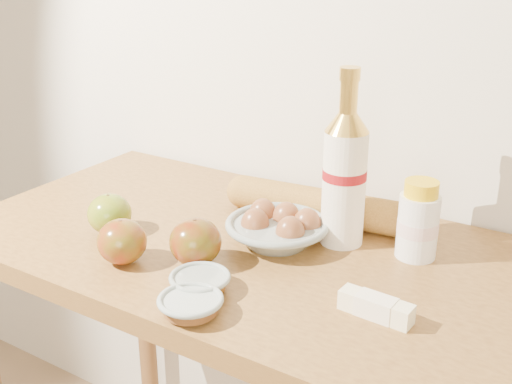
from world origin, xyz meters
TOP-DOWN VIEW (x-y plane):
  - back_wall at (0.00, 1.51)m, footprint 3.50×0.02m
  - table at (0.00, 1.18)m, footprint 1.20×0.60m
  - bourbon_bottle at (0.11, 1.28)m, footprint 0.10×0.10m
  - cream_bottle at (0.25, 1.29)m, footprint 0.07×0.07m
  - egg_bowl at (0.01, 1.21)m, footprint 0.20×0.20m
  - baguette at (0.03, 1.34)m, footprint 0.42×0.11m
  - apple_yellowgreen at (-0.29, 1.08)m, footprint 0.09×0.09m
  - apple_redgreen_front at (-0.18, 1.00)m, footprint 0.10×0.10m
  - apple_redgreen_right at (-0.07, 1.06)m, footprint 0.12×0.12m
  - sugar_bowl at (0.02, 0.93)m, footprint 0.13×0.13m
  - syrup_bowl at (-0.01, 0.99)m, footprint 0.13×0.13m
  - butter_stick at (0.26, 1.07)m, footprint 0.12×0.04m

SIDE VIEW (x-z plane):
  - table at x=0.00m, z-range 0.33..1.23m
  - syrup_bowl at x=-0.01m, z-range 0.90..0.93m
  - sugar_bowl at x=0.02m, z-range 0.90..0.93m
  - butter_stick at x=0.26m, z-range 0.90..0.93m
  - egg_bowl at x=0.01m, z-range 0.89..0.96m
  - baguette at x=0.03m, z-range 0.90..0.97m
  - apple_yellowgreen at x=-0.29m, z-range 0.90..0.98m
  - apple_redgreen_front at x=-0.18m, z-range 0.90..0.98m
  - apple_redgreen_right at x=-0.07m, z-range 0.90..0.98m
  - cream_bottle at x=0.25m, z-range 0.89..1.04m
  - bourbon_bottle at x=0.11m, z-range 0.87..1.20m
  - back_wall at x=0.00m, z-range 0.00..2.60m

